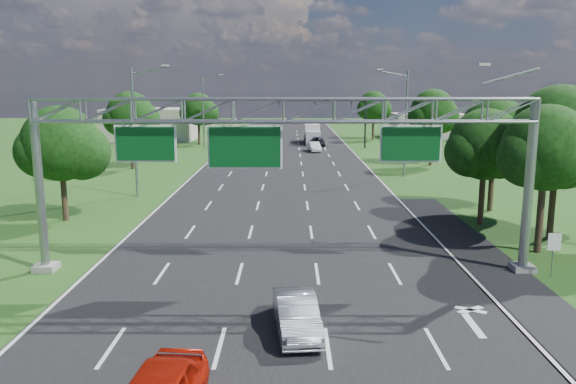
{
  "coord_description": "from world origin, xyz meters",
  "views": [
    {
      "loc": [
        0.55,
        -13.33,
        8.56
      ],
      "look_at": [
        0.45,
        12.81,
        3.62
      ],
      "focal_mm": 35.0,
      "sensor_mm": 36.0,
      "label": 1
    }
  ],
  "objects_px": {
    "silver_sedan": "(297,314)",
    "box_truck": "(312,134)",
    "sign_gantry": "(285,124)",
    "regulatory_sign": "(554,246)",
    "traffic_signal": "(340,111)"
  },
  "relations": [
    {
      "from": "sign_gantry",
      "to": "traffic_signal",
      "type": "xyz_separation_m",
      "value": [
        7.15,
        53.0,
        -1.72
      ]
    },
    {
      "from": "sign_gantry",
      "to": "traffic_signal",
      "type": "relative_size",
      "value": 1.92
    },
    {
      "from": "silver_sedan",
      "to": "sign_gantry",
      "type": "bearing_deg",
      "value": 87.42
    },
    {
      "from": "sign_gantry",
      "to": "silver_sedan",
      "type": "bearing_deg",
      "value": -86.19
    },
    {
      "from": "silver_sedan",
      "to": "box_truck",
      "type": "bearing_deg",
      "value": 80.92
    },
    {
      "from": "traffic_signal",
      "to": "silver_sedan",
      "type": "relative_size",
      "value": 3.02
    },
    {
      "from": "sign_gantry",
      "to": "regulatory_sign",
      "type": "xyz_separation_m",
      "value": [
        12.07,
        -1.02,
        -5.38
      ]
    },
    {
      "from": "sign_gantry",
      "to": "silver_sedan",
      "type": "relative_size",
      "value": 5.82
    },
    {
      "from": "regulatory_sign",
      "to": "silver_sedan",
      "type": "distance_m",
      "value": 12.98
    },
    {
      "from": "silver_sedan",
      "to": "traffic_signal",
      "type": "bearing_deg",
      "value": 77.21
    },
    {
      "from": "box_truck",
      "to": "silver_sedan",
      "type": "bearing_deg",
      "value": -91.31
    },
    {
      "from": "sign_gantry",
      "to": "regulatory_sign",
      "type": "height_order",
      "value": "sign_gantry"
    },
    {
      "from": "box_truck",
      "to": "sign_gantry",
      "type": "bearing_deg",
      "value": -92.04
    },
    {
      "from": "regulatory_sign",
      "to": "box_truck",
      "type": "bearing_deg",
      "value": 97.83
    },
    {
      "from": "silver_sedan",
      "to": "regulatory_sign",
      "type": "bearing_deg",
      "value": 19.87
    }
  ]
}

